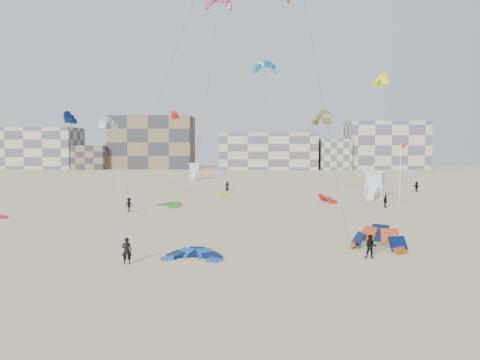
{
  "coord_description": "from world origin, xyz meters",
  "views": [
    {
      "loc": [
        5.22,
        -28.16,
        7.4
      ],
      "look_at": [
        4.23,
        6.0,
        5.0
      ],
      "focal_mm": 35.0,
      "sensor_mm": 36.0,
      "label": 1
    }
  ],
  "objects_px": {
    "kite_ground_orange": "(377,250)",
    "lifeguard_tower_near": "(375,185)",
    "kite_ground_blue": "(193,258)",
    "kitesurfer_main": "(127,251)"
  },
  "relations": [
    {
      "from": "kitesurfer_main",
      "to": "lifeguard_tower_near",
      "type": "height_order",
      "value": "lifeguard_tower_near"
    },
    {
      "from": "kite_ground_blue",
      "to": "lifeguard_tower_near",
      "type": "bearing_deg",
      "value": 67.49
    },
    {
      "from": "kite_ground_blue",
      "to": "kitesurfer_main",
      "type": "relative_size",
      "value": 2.24
    },
    {
      "from": "kitesurfer_main",
      "to": "lifeguard_tower_near",
      "type": "xyz_separation_m",
      "value": [
        25.58,
        38.71,
        1.13
      ]
    },
    {
      "from": "kite_ground_blue",
      "to": "lifeguard_tower_near",
      "type": "xyz_separation_m",
      "value": [
        21.59,
        37.08,
        1.99
      ]
    },
    {
      "from": "kite_ground_blue",
      "to": "lifeguard_tower_near",
      "type": "distance_m",
      "value": 42.96
    },
    {
      "from": "kite_ground_orange",
      "to": "lifeguard_tower_near",
      "type": "relative_size",
      "value": 0.7
    },
    {
      "from": "kite_ground_orange",
      "to": "lifeguard_tower_near",
      "type": "distance_m",
      "value": 35.33
    },
    {
      "from": "kite_ground_blue",
      "to": "kitesurfer_main",
      "type": "xyz_separation_m",
      "value": [
        -3.99,
        -1.63,
        0.86
      ]
    },
    {
      "from": "kite_ground_orange",
      "to": "lifeguard_tower_near",
      "type": "bearing_deg",
      "value": 107.83
    }
  ]
}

